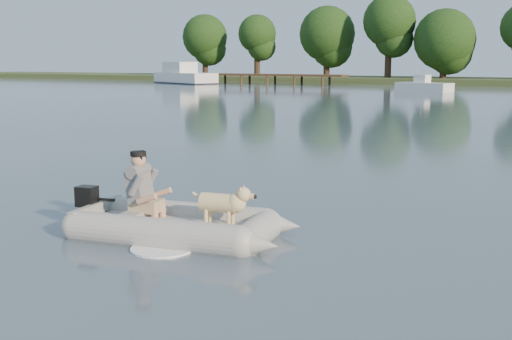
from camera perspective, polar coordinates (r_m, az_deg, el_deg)
The scene contains 8 objects.
water at distance 8.48m, azimuth -9.28°, elevation -6.74°, with size 160.00×160.00×0.00m, color slate.
dock at distance 66.16m, azimuth 0.58°, elevation 8.09°, with size 18.00×2.00×1.04m, color #4C331E, non-canonical shape.
dinghy at distance 8.80m, azimuth -6.86°, elevation -2.62°, with size 4.18×2.92×1.23m, color gray, non-canonical shape.
man at distance 9.09m, azimuth -10.25°, elevation -1.22°, with size 0.64×0.55×0.95m, color slate, non-canonical shape.
dog at distance 8.62m, azimuth -3.30°, elevation -3.22°, with size 0.82×0.29×0.55m, color tan, non-canonical shape.
outboard_motor at distance 9.58m, azimuth -14.75°, elevation -3.34°, with size 0.37×0.26×0.69m, color black, non-canonical shape.
cabin_cruiser at distance 68.46m, azimuth -6.33°, elevation 8.59°, with size 8.58×3.06×2.66m, color white, non-canonical shape.
motorboat at distance 51.93m, azimuth 14.72°, elevation 7.72°, with size 4.50×1.73×1.90m, color white, non-canonical shape.
Camera 1 is at (5.03, -6.40, 2.38)m, focal length 45.00 mm.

